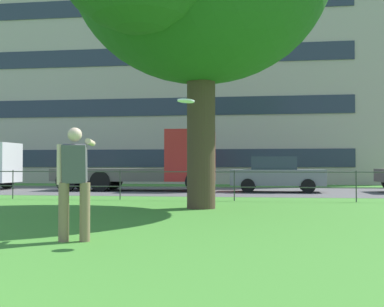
# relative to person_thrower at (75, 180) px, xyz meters

# --- Properties ---
(street_strip) EXTENTS (80.00, 7.88, 0.01)m
(street_strip) POSITION_rel_person_thrower_xyz_m (-1.84, 14.65, -0.95)
(street_strip) COLOR #565454
(street_strip) RESTS_ON ground
(park_fence) EXTENTS (38.67, 0.04, 1.00)m
(park_fence) POSITION_rel_person_thrower_xyz_m (-1.84, 8.87, -0.28)
(park_fence) COLOR #333833
(park_fence) RESTS_ON ground
(person_thrower) EXTENTS (0.50, 0.84, 1.75)m
(person_thrower) POSITION_rel_person_thrower_xyz_m (0.00, 0.00, 0.00)
(person_thrower) COLOR #846B4C
(person_thrower) RESTS_ON ground
(frisbee) EXTENTS (0.38, 0.38, 0.05)m
(frisbee) POSITION_rel_person_thrower_xyz_m (1.69, 0.33, 1.23)
(frisbee) COLOR white
(flatbed_truck_left) EXTENTS (7.36, 2.61, 2.75)m
(flatbed_truck_left) POSITION_rel_person_thrower_xyz_m (-1.71, 14.77, 0.27)
(flatbed_truck_left) COLOR #B22323
(flatbed_truck_left) RESTS_ON ground
(car_grey_far_right) EXTENTS (4.05, 1.91, 1.54)m
(car_grey_far_right) POSITION_rel_person_thrower_xyz_m (3.59, 14.33, -0.17)
(car_grey_far_right) COLOR slate
(car_grey_far_right) RESTS_ON ground
(apartment_building_background) EXTENTS (28.89, 11.95, 13.19)m
(apartment_building_background) POSITION_rel_person_thrower_xyz_m (-3.57, 28.43, 5.65)
(apartment_building_background) COLOR #ADA393
(apartment_building_background) RESTS_ON ground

